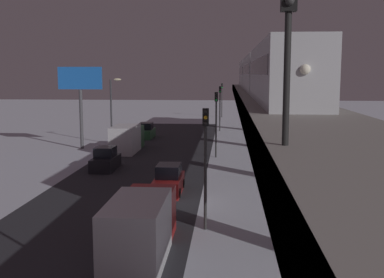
{
  "coord_description": "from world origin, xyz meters",
  "views": [
    {
      "loc": [
        -3.17,
        29.58,
        8.14
      ],
      "look_at": [
        0.14,
        -14.43,
        2.12
      ],
      "focal_mm": 44.72,
      "sensor_mm": 36.0,
      "label": 1
    }
  ],
  "objects_px": {
    "box_truck": "(127,138)",
    "traffic_light_distant": "(222,95)",
    "sedan_black": "(106,160)",
    "sedan_green": "(146,132)",
    "traffic_light_mid": "(216,115)",
    "commercial_billboard": "(80,86)",
    "sedan_red": "(169,181)",
    "traffic_light_far": "(220,102)",
    "traffic_light_near": "(206,151)",
    "rail_signal": "(288,28)",
    "delivery_van": "(141,226)",
    "subway_train": "(260,73)"
  },
  "relations": [
    {
      "from": "rail_signal",
      "to": "traffic_light_distant",
      "type": "xyz_separation_m",
      "value": [
        2.49,
        -79.23,
        -4.99
      ]
    },
    {
      "from": "box_truck",
      "to": "traffic_light_distant",
      "type": "height_order",
      "value": "traffic_light_distant"
    },
    {
      "from": "delivery_van",
      "to": "traffic_light_mid",
      "type": "distance_m",
      "value": 26.2
    },
    {
      "from": "sedan_green",
      "to": "traffic_light_mid",
      "type": "height_order",
      "value": "traffic_light_mid"
    },
    {
      "from": "traffic_light_far",
      "to": "sedan_black",
      "type": "bearing_deg",
      "value": 72.12
    },
    {
      "from": "sedan_black",
      "to": "traffic_light_near",
      "type": "bearing_deg",
      "value": 121.21
    },
    {
      "from": "sedan_red",
      "to": "rail_signal",
      "type": "bearing_deg",
      "value": -75.4
    },
    {
      "from": "box_truck",
      "to": "traffic_light_mid",
      "type": "bearing_deg",
      "value": 161.44
    },
    {
      "from": "traffic_light_near",
      "to": "traffic_light_distant",
      "type": "distance_m",
      "value": 66.26
    },
    {
      "from": "rail_signal",
      "to": "commercial_billboard",
      "type": "xyz_separation_m",
      "value": [
        17.32,
        -39.53,
        -2.35
      ]
    },
    {
      "from": "traffic_light_mid",
      "to": "traffic_light_distant",
      "type": "relative_size",
      "value": 1.0
    },
    {
      "from": "sedan_red",
      "to": "traffic_light_near",
      "type": "distance_m",
      "value": 8.94
    },
    {
      "from": "sedan_green",
      "to": "traffic_light_mid",
      "type": "xyz_separation_m",
      "value": [
        -9.3,
        13.75,
        3.4
      ]
    },
    {
      "from": "rail_signal",
      "to": "commercial_billboard",
      "type": "bearing_deg",
      "value": -66.34
    },
    {
      "from": "subway_train",
      "to": "sedan_red",
      "type": "distance_m",
      "value": 18.88
    },
    {
      "from": "subway_train",
      "to": "traffic_light_near",
      "type": "distance_m",
      "value": 24.26
    },
    {
      "from": "sedan_black",
      "to": "commercial_billboard",
      "type": "bearing_deg",
      "value": -63.77
    },
    {
      "from": "sedan_black",
      "to": "sedan_green",
      "type": "relative_size",
      "value": 0.92
    },
    {
      "from": "sedan_black",
      "to": "box_truck",
      "type": "xyz_separation_m",
      "value": [
        0.2,
        -9.93,
        0.55
      ]
    },
    {
      "from": "sedan_green",
      "to": "delivery_van",
      "type": "bearing_deg",
      "value": 99.45
    },
    {
      "from": "traffic_light_mid",
      "to": "sedan_red",
      "type": "bearing_deg",
      "value": 78.57
    },
    {
      "from": "delivery_van",
      "to": "box_truck",
      "type": "bearing_deg",
      "value": -76.85
    },
    {
      "from": "sedan_black",
      "to": "sedan_green",
      "type": "xyz_separation_m",
      "value": [
        -0.0,
        -20.49,
        0.0
      ]
    },
    {
      "from": "rail_signal",
      "to": "delivery_van",
      "type": "xyz_separation_m",
      "value": [
        5.19,
        -9.14,
        -7.84
      ]
    },
    {
      "from": "rail_signal",
      "to": "delivery_van",
      "type": "bearing_deg",
      "value": -60.41
    },
    {
      "from": "sedan_red",
      "to": "commercial_billboard",
      "type": "xyz_separation_m",
      "value": [
        11.92,
        -18.83,
        6.04
      ]
    },
    {
      "from": "traffic_light_mid",
      "to": "subway_train",
      "type": "bearing_deg",
      "value": -161.5
    },
    {
      "from": "traffic_light_far",
      "to": "commercial_billboard",
      "type": "bearing_deg",
      "value": 49.91
    },
    {
      "from": "sedan_green",
      "to": "box_truck",
      "type": "xyz_separation_m",
      "value": [
        0.2,
        10.57,
        0.55
      ]
    },
    {
      "from": "box_truck",
      "to": "traffic_light_mid",
      "type": "distance_m",
      "value": 10.42
    },
    {
      "from": "box_truck",
      "to": "traffic_light_near",
      "type": "xyz_separation_m",
      "value": [
        -9.5,
        25.28,
        2.85
      ]
    },
    {
      "from": "traffic_light_near",
      "to": "traffic_light_distant",
      "type": "height_order",
      "value": "same"
    },
    {
      "from": "sedan_red",
      "to": "box_truck",
      "type": "xyz_separation_m",
      "value": [
        6.6,
        -17.54,
        0.56
      ]
    },
    {
      "from": "subway_train",
      "to": "delivery_van",
      "type": "height_order",
      "value": "subway_train"
    },
    {
      "from": "subway_train",
      "to": "box_truck",
      "type": "xyz_separation_m",
      "value": [
        13.8,
        -1.75,
        -6.89
      ]
    },
    {
      "from": "rail_signal",
      "to": "traffic_light_far",
      "type": "xyz_separation_m",
      "value": [
        2.49,
        -57.14,
        -4.99
      ]
    },
    {
      "from": "sedan_black",
      "to": "box_truck",
      "type": "bearing_deg",
      "value": -88.85
    },
    {
      "from": "traffic_light_mid",
      "to": "commercial_billboard",
      "type": "distance_m",
      "value": 15.71
    },
    {
      "from": "subway_train",
      "to": "commercial_billboard",
      "type": "relative_size",
      "value": 6.23
    },
    {
      "from": "sedan_red",
      "to": "box_truck",
      "type": "bearing_deg",
      "value": 110.62
    },
    {
      "from": "delivery_van",
      "to": "traffic_light_distant",
      "type": "xyz_separation_m",
      "value": [
        -2.7,
        -70.09,
        2.85
      ]
    },
    {
      "from": "rail_signal",
      "to": "sedan_green",
      "type": "bearing_deg",
      "value": -76.42
    },
    {
      "from": "commercial_billboard",
      "to": "sedan_black",
      "type": "bearing_deg",
      "value": 116.23
    },
    {
      "from": "traffic_light_near",
      "to": "traffic_light_mid",
      "type": "bearing_deg",
      "value": -90.0
    },
    {
      "from": "subway_train",
      "to": "traffic_light_far",
      "type": "relative_size",
      "value": 8.67
    },
    {
      "from": "rail_signal",
      "to": "sedan_green",
      "type": "height_order",
      "value": "rail_signal"
    },
    {
      "from": "sedan_red",
      "to": "traffic_light_mid",
      "type": "relative_size",
      "value": 0.7
    },
    {
      "from": "sedan_red",
      "to": "traffic_light_far",
      "type": "xyz_separation_m",
      "value": [
        -2.9,
        -36.44,
        3.41
      ]
    },
    {
      "from": "sedan_red",
      "to": "traffic_light_far",
      "type": "relative_size",
      "value": 0.7
    },
    {
      "from": "traffic_light_mid",
      "to": "traffic_light_far",
      "type": "distance_m",
      "value": 22.09
    }
  ]
}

